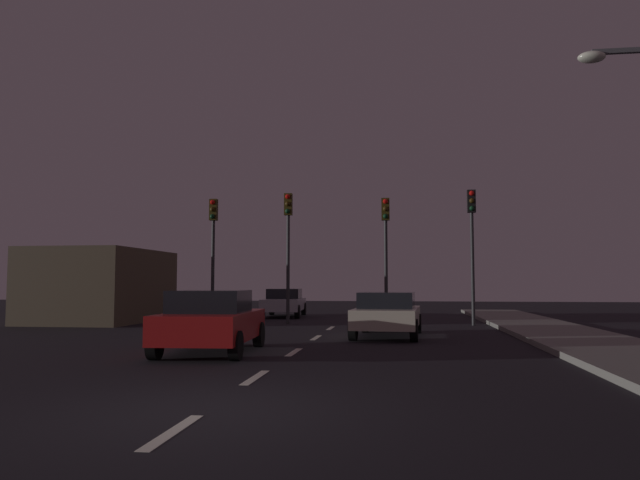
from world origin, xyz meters
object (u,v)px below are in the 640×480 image
object	(u,v)px
traffic_signal_far_left	(213,236)
traffic_signal_center_right	(386,236)
car_stopped_ahead	(387,314)
traffic_signal_far_right	(472,231)
car_adjacent_lane	(211,321)
car_oncoming_far	(284,302)
traffic_signal_center_left	(288,233)

from	to	relation	value
traffic_signal_far_left	traffic_signal_center_right	world-z (taller)	traffic_signal_far_left
traffic_signal_center_right	car_stopped_ahead	size ratio (longest dim) A/B	1.23
traffic_signal_far_right	car_stopped_ahead	world-z (taller)	traffic_signal_far_right
traffic_signal_center_right	traffic_signal_far_left	bearing A→B (deg)	180.00
traffic_signal_far_right	car_stopped_ahead	xyz separation A→B (m)	(-3.24, -5.36, -3.00)
traffic_signal_far_left	car_stopped_ahead	world-z (taller)	traffic_signal_far_left
car_stopped_ahead	car_adjacent_lane	size ratio (longest dim) A/B	1.04
car_stopped_ahead	car_adjacent_lane	xyz separation A→B (m)	(-4.05, -4.79, 0.04)
car_stopped_ahead	car_oncoming_far	size ratio (longest dim) A/B	0.95
car_stopped_ahead	car_adjacent_lane	distance (m)	6.27
traffic_signal_center_left	car_adjacent_lane	bearing A→B (deg)	-89.48
car_oncoming_far	car_adjacent_lane	bearing A→B (deg)	-85.34
traffic_signal_far_left	car_stopped_ahead	size ratio (longest dim) A/B	1.25
traffic_signal_center_right	car_oncoming_far	bearing A→B (deg)	135.66
traffic_signal_center_left	car_oncoming_far	xyz separation A→B (m)	(-1.15, 5.02, -3.01)
traffic_signal_far_left	traffic_signal_center_right	distance (m)	7.18
traffic_signal_far_right	car_oncoming_far	world-z (taller)	traffic_signal_far_right
traffic_signal_far_left	traffic_signal_far_right	world-z (taller)	traffic_signal_far_right
traffic_signal_center_right	car_adjacent_lane	bearing A→B (deg)	-111.03
traffic_signal_far_left	car_oncoming_far	size ratio (longest dim) A/B	1.20
traffic_signal_center_right	car_stopped_ahead	xyz separation A→B (m)	(0.15, -5.36, -2.84)
car_oncoming_far	traffic_signal_far_right	bearing A→B (deg)	-30.49
traffic_signal_center_right	car_adjacent_lane	xyz separation A→B (m)	(-3.90, -10.15, -2.79)
traffic_signal_far_right	traffic_signal_far_left	bearing A→B (deg)	-180.00
traffic_signal_far_left	traffic_signal_far_right	distance (m)	10.57
traffic_signal_center_left	car_adjacent_lane	xyz separation A→B (m)	(0.09, -10.15, -2.96)
traffic_signal_center_left	traffic_signal_far_right	xyz separation A→B (m)	(7.38, -0.00, -0.01)
traffic_signal_far_left	car_adjacent_lane	world-z (taller)	traffic_signal_far_left
traffic_signal_far_left	traffic_signal_center_left	distance (m)	3.19
traffic_signal_center_left	car_oncoming_far	distance (m)	5.96
car_adjacent_lane	traffic_signal_far_right	bearing A→B (deg)	54.31
traffic_signal_far_left	traffic_signal_center_right	xyz separation A→B (m)	(7.18, -0.00, -0.06)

